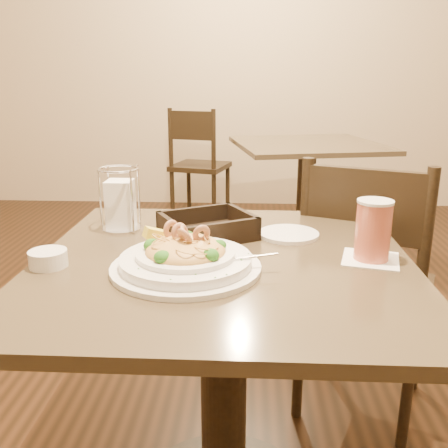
{
  "coord_description": "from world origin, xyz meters",
  "views": [
    {
      "loc": [
        0.06,
        -1.13,
        1.17
      ],
      "look_at": [
        0.0,
        0.02,
        0.83
      ],
      "focal_mm": 40.0,
      "sensor_mm": 36.0,
      "label": 1
    }
  ],
  "objects_px": {
    "napkin_caddy": "(120,203)",
    "side_plate": "(289,234)",
    "main_table": "(224,345)",
    "dining_chair_near": "(365,283)",
    "background_table": "(306,179)",
    "dining_chair_far": "(198,162)",
    "pasta_bowl": "(185,257)",
    "bread_basket": "(207,229)",
    "drink_glass": "(373,231)",
    "butter_ramekin": "(48,259)"
  },
  "relations": [
    {
      "from": "dining_chair_far",
      "to": "butter_ramekin",
      "type": "height_order",
      "value": "dining_chair_far"
    },
    {
      "from": "dining_chair_near",
      "to": "pasta_bowl",
      "type": "height_order",
      "value": "dining_chair_near"
    },
    {
      "from": "dining_chair_far",
      "to": "drink_glass",
      "type": "relative_size",
      "value": 5.92
    },
    {
      "from": "bread_basket",
      "to": "napkin_caddy",
      "type": "distance_m",
      "value": 0.26
    },
    {
      "from": "main_table",
      "to": "dining_chair_far",
      "type": "xyz_separation_m",
      "value": [
        -0.36,
        2.9,
        -0.02
      ]
    },
    {
      "from": "dining_chair_near",
      "to": "napkin_caddy",
      "type": "relative_size",
      "value": 5.18
    },
    {
      "from": "background_table",
      "to": "pasta_bowl",
      "type": "bearing_deg",
      "value": -102.95
    },
    {
      "from": "drink_glass",
      "to": "bread_basket",
      "type": "bearing_deg",
      "value": 159.0
    },
    {
      "from": "dining_chair_far",
      "to": "side_plate",
      "type": "bearing_deg",
      "value": 116.19
    },
    {
      "from": "pasta_bowl",
      "to": "background_table",
      "type": "bearing_deg",
      "value": 77.05
    },
    {
      "from": "napkin_caddy",
      "to": "side_plate",
      "type": "relative_size",
      "value": 1.09
    },
    {
      "from": "dining_chair_near",
      "to": "napkin_caddy",
      "type": "xyz_separation_m",
      "value": [
        -0.76,
        -0.24,
        0.33
      ]
    },
    {
      "from": "main_table",
      "to": "side_plate",
      "type": "height_order",
      "value": "side_plate"
    },
    {
      "from": "pasta_bowl",
      "to": "side_plate",
      "type": "distance_m",
      "value": 0.37
    },
    {
      "from": "drink_glass",
      "to": "butter_ramekin",
      "type": "distance_m",
      "value": 0.76
    },
    {
      "from": "bread_basket",
      "to": "butter_ramekin",
      "type": "height_order",
      "value": "bread_basket"
    },
    {
      "from": "background_table",
      "to": "napkin_caddy",
      "type": "height_order",
      "value": "napkin_caddy"
    },
    {
      "from": "dining_chair_near",
      "to": "pasta_bowl",
      "type": "bearing_deg",
      "value": 67.95
    },
    {
      "from": "bread_basket",
      "to": "side_plate",
      "type": "xyz_separation_m",
      "value": [
        0.22,
        0.02,
        -0.02
      ]
    },
    {
      "from": "dining_chair_far",
      "to": "main_table",
      "type": "bearing_deg",
      "value": 112.23
    },
    {
      "from": "dining_chair_near",
      "to": "dining_chair_far",
      "type": "distance_m",
      "value": 2.57
    },
    {
      "from": "bread_basket",
      "to": "napkin_caddy",
      "type": "bearing_deg",
      "value": 166.76
    },
    {
      "from": "side_plate",
      "to": "dining_chair_near",
      "type": "bearing_deg",
      "value": 44.01
    },
    {
      "from": "background_table",
      "to": "dining_chair_far",
      "type": "distance_m",
      "value": 1.08
    },
    {
      "from": "drink_glass",
      "to": "napkin_caddy",
      "type": "xyz_separation_m",
      "value": [
        -0.66,
        0.21,
        0.0
      ]
    },
    {
      "from": "dining_chair_near",
      "to": "napkin_caddy",
      "type": "distance_m",
      "value": 0.86
    },
    {
      "from": "butter_ramekin",
      "to": "dining_chair_far",
      "type": "bearing_deg",
      "value": 89.32
    },
    {
      "from": "main_table",
      "to": "drink_glass",
      "type": "bearing_deg",
      "value": 1.19
    },
    {
      "from": "napkin_caddy",
      "to": "butter_ramekin",
      "type": "relative_size",
      "value": 2.06
    },
    {
      "from": "drink_glass",
      "to": "bread_basket",
      "type": "height_order",
      "value": "drink_glass"
    },
    {
      "from": "drink_glass",
      "to": "napkin_caddy",
      "type": "height_order",
      "value": "napkin_caddy"
    },
    {
      "from": "dining_chair_near",
      "to": "pasta_bowl",
      "type": "distance_m",
      "value": 0.81
    },
    {
      "from": "dining_chair_near",
      "to": "bread_basket",
      "type": "bearing_deg",
      "value": 52.97
    },
    {
      "from": "main_table",
      "to": "butter_ramekin",
      "type": "distance_m",
      "value": 0.48
    },
    {
      "from": "main_table",
      "to": "side_plate",
      "type": "xyz_separation_m",
      "value": [
        0.17,
        0.18,
        0.24
      ]
    },
    {
      "from": "side_plate",
      "to": "dining_chair_far",
      "type": "bearing_deg",
      "value": 101.14
    },
    {
      "from": "bread_basket",
      "to": "napkin_caddy",
      "type": "height_order",
      "value": "napkin_caddy"
    },
    {
      "from": "main_table",
      "to": "dining_chair_near",
      "type": "relative_size",
      "value": 0.97
    },
    {
      "from": "dining_chair_near",
      "to": "side_plate",
      "type": "relative_size",
      "value": 5.67
    },
    {
      "from": "napkin_caddy",
      "to": "drink_glass",
      "type": "bearing_deg",
      "value": -18.1
    },
    {
      "from": "pasta_bowl",
      "to": "bread_basket",
      "type": "xyz_separation_m",
      "value": [
        0.03,
        0.24,
        -0.01
      ]
    },
    {
      "from": "main_table",
      "to": "dining_chair_near",
      "type": "height_order",
      "value": "dining_chair_near"
    },
    {
      "from": "dining_chair_far",
      "to": "background_table",
      "type": "bearing_deg",
      "value": 152.7
    },
    {
      "from": "dining_chair_near",
      "to": "side_plate",
      "type": "distance_m",
      "value": 0.47
    },
    {
      "from": "napkin_caddy",
      "to": "side_plate",
      "type": "height_order",
      "value": "napkin_caddy"
    },
    {
      "from": "napkin_caddy",
      "to": "butter_ramekin",
      "type": "xyz_separation_m",
      "value": [
        -0.1,
        -0.3,
        -0.06
      ]
    },
    {
      "from": "main_table",
      "to": "dining_chair_far",
      "type": "distance_m",
      "value": 2.92
    },
    {
      "from": "pasta_bowl",
      "to": "drink_glass",
      "type": "bearing_deg",
      "value": 11.72
    },
    {
      "from": "dining_chair_far",
      "to": "butter_ramekin",
      "type": "relative_size",
      "value": 10.67
    },
    {
      "from": "dining_chair_near",
      "to": "butter_ramekin",
      "type": "height_order",
      "value": "dining_chair_near"
    }
  ]
}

